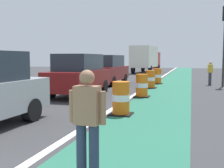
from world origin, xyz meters
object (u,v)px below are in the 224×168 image
Objects in this scene: parked_suv_second at (79,75)px; traffic_barrel_far at (157,76)px; traffic_barrel_back at (150,79)px; traffic_barrel_front at (121,99)px; pedestrian_waiting at (210,72)px; parked_suv_third at (108,70)px; skateboarder_on_lane at (87,123)px; traffic_barrel_mid at (142,86)px; delivery_truck_down_block at (146,58)px.

traffic_barrel_far is at bearing 67.76° from parked_suv_second.
parked_suv_second reaches higher than traffic_barrel_back.
traffic_barrel_front is 11.71m from pedestrian_waiting.
traffic_barrel_back is 1.00× the size of traffic_barrel_far.
traffic_barrel_back is at bearing 55.97° from parked_suv_second.
parked_suv_third is 4.27× the size of traffic_barrel_front.
skateboarder_on_lane is at bearing -99.31° from pedestrian_waiting.
traffic_barrel_front is at bearing -51.72° from parked_suv_second.
parked_suv_second is at bearing 113.46° from skateboarder_on_lane.
parked_suv_second reaches higher than traffic_barrel_mid.
parked_suv_third reaches higher than traffic_barrel_front.
parked_suv_third is at bearing -169.47° from pedestrian_waiting.
parked_suv_second is at bearing 128.28° from traffic_barrel_front.
delivery_truck_down_block is at bearing 89.40° from parked_suv_third.
parked_suv_second is at bearing -89.54° from delivery_truck_down_block.
pedestrian_waiting is at bearing 80.69° from skateboarder_on_lane.
pedestrian_waiting is at bearing -65.15° from delivery_truck_down_block.
traffic_barrel_mid is (3.06, 0.31, -0.50)m from parked_suv_second.
skateboarder_on_lane is 16.39m from pedestrian_waiting.
traffic_barrel_mid is 0.68× the size of pedestrian_waiting.
pedestrian_waiting is (6.53, 7.23, -0.17)m from parked_suv_second.
pedestrian_waiting is at bearing 63.41° from traffic_barrel_mid.
parked_suv_third is 6.61m from traffic_barrel_mid.
traffic_barrel_front and traffic_barrel_mid have the same top height.
traffic_barrel_mid and traffic_barrel_far have the same top height.
parked_suv_third is 0.60× the size of delivery_truck_down_block.
parked_suv_second reaches higher than traffic_barrel_far.
delivery_truck_down_block reaches higher than parked_suv_second.
traffic_barrel_front is 0.68× the size of pedestrian_waiting.
parked_suv_third is 15.78m from delivery_truck_down_block.
traffic_barrel_mid is 7.75m from pedestrian_waiting.
traffic_barrel_front is 4.27m from traffic_barrel_mid.
traffic_barrel_mid is 21.70m from delivery_truck_down_block.
parked_suv_second is 4.24× the size of traffic_barrel_far.
traffic_barrel_mid is 0.14× the size of delivery_truck_down_block.
delivery_truck_down_block reaches higher than traffic_barrel_mid.
parked_suv_second is 5.21m from traffic_barrel_back.
traffic_barrel_mid is at bearing 95.04° from skateboarder_on_lane.
traffic_barrel_back is 2.98m from traffic_barrel_far.
traffic_barrel_far is at bearing 93.20° from skateboarder_on_lane.
parked_suv_second is (-3.88, 8.94, 0.12)m from skateboarder_on_lane.
parked_suv_third is at bearing 152.87° from traffic_barrel_back.
traffic_barrel_back is (3.24, -1.66, -0.50)m from parked_suv_third.
traffic_barrel_far is 0.68× the size of pedestrian_waiting.
parked_suv_third reaches higher than traffic_barrel_back.
parked_suv_second is 5.07m from traffic_barrel_front.
delivery_truck_down_block is 15.99m from pedestrian_waiting.
traffic_barrel_back is at bearing 92.35° from traffic_barrel_mid.
delivery_truck_down_block is at bearing 97.32° from traffic_barrel_front.
skateboarder_on_lane is 1.55× the size of traffic_barrel_front.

